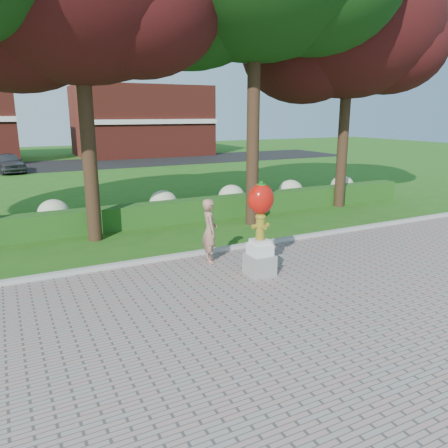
# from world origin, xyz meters

# --- Properties ---
(ground) EXTENTS (100.00, 100.00, 0.00)m
(ground) POSITION_xyz_m (0.00, 0.00, 0.00)
(ground) COLOR #245A16
(ground) RESTS_ON ground
(walkway) EXTENTS (40.00, 14.00, 0.04)m
(walkway) POSITION_xyz_m (0.00, -4.00, 0.02)
(walkway) COLOR gray
(walkway) RESTS_ON ground
(curb) EXTENTS (40.00, 0.18, 0.15)m
(curb) POSITION_xyz_m (0.00, 3.00, 0.07)
(curb) COLOR #ADADA5
(curb) RESTS_ON ground
(lawn_hedge) EXTENTS (24.00, 0.70, 0.80)m
(lawn_hedge) POSITION_xyz_m (0.00, 7.00, 0.40)
(lawn_hedge) COLOR #1B4B15
(lawn_hedge) RESTS_ON ground
(hydrangea_row) EXTENTS (20.10, 1.10, 0.99)m
(hydrangea_row) POSITION_xyz_m (0.57, 8.00, 0.55)
(hydrangea_row) COLOR #ACB086
(hydrangea_row) RESTS_ON ground
(street) EXTENTS (50.00, 8.00, 0.02)m
(street) POSITION_xyz_m (0.00, 28.00, 0.01)
(street) COLOR black
(street) RESTS_ON ground
(building_right) EXTENTS (12.00, 8.00, 6.40)m
(building_right) POSITION_xyz_m (8.00, 34.00, 3.20)
(building_right) COLOR maroon
(building_right) RESTS_ON ground
(tree_far_right) EXTENTS (7.88, 6.72, 10.21)m
(tree_far_right) POSITION_xyz_m (8.40, 6.58, 6.97)
(tree_far_right) COLOR black
(tree_far_right) RESTS_ON ground
(hydrant_sculpture) EXTENTS (0.68, 0.64, 2.34)m
(hydrant_sculpture) POSITION_xyz_m (1.01, 0.89, 1.28)
(hydrant_sculpture) COLOR gray
(hydrant_sculpture) RESTS_ON walkway
(woman) EXTENTS (0.55, 0.71, 1.73)m
(woman) POSITION_xyz_m (0.32, 2.32, 0.90)
(woman) COLOR #A1705C
(woman) RESTS_ON walkway
(parked_car) EXTENTS (2.33, 4.14, 1.33)m
(parked_car) POSITION_xyz_m (-4.00, 25.23, 0.68)
(parked_car) COLOR #393B3F
(parked_car) RESTS_ON street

